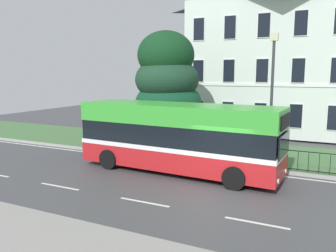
{
  "coord_description": "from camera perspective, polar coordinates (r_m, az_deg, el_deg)",
  "views": [
    {
      "loc": [
        3.81,
        -11.94,
        4.57
      ],
      "look_at": [
        -3.6,
        3.52,
        1.94
      ],
      "focal_mm": 36.22,
      "sensor_mm": 36.0,
      "label": 1
    }
  ],
  "objects": [
    {
      "name": "street_lamp_post",
      "position": [
        17.46,
        17.09,
        5.81
      ],
      "size": [
        0.36,
        0.24,
        6.4
      ],
      "color": "#333338",
      "rests_on": "ground_plane"
    },
    {
      "name": "georgian_townhouse",
      "position": [
        28.73,
        19.59,
        11.57
      ],
      "size": [
        14.35,
        8.78,
        12.2
      ],
      "color": "silver",
      "rests_on": "ground_plane"
    },
    {
      "name": "ground_plane",
      "position": [
        14.45,
        9.1,
        -9.91
      ],
      "size": [
        60.0,
        56.0,
        0.18
      ],
      "color": "#424346"
    },
    {
      "name": "single_decker_bus",
      "position": [
        15.86,
        1.66,
        -1.79
      ],
      "size": [
        9.72,
        3.1,
        3.2
      ],
      "rotation": [
        0.0,
        0.0,
        -0.05
      ],
      "color": "red",
      "rests_on": "ground_plane"
    },
    {
      "name": "evergreen_tree",
      "position": [
        21.76,
        -0.07,
        5.17
      ],
      "size": [
        4.93,
        4.93,
        7.23
      ],
      "color": "#423328",
      "rests_on": "ground_plane"
    },
    {
      "name": "iron_verge_railing",
      "position": [
        17.12,
        14.2,
        -4.91
      ],
      "size": [
        12.22,
        0.04,
        0.97
      ],
      "color": "black",
      "rests_on": "ground_plane"
    }
  ]
}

